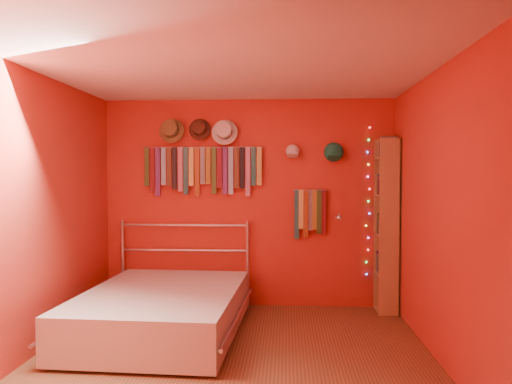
% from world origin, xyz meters
% --- Properties ---
extents(ground, '(3.50, 3.50, 0.00)m').
position_xyz_m(ground, '(0.00, 0.00, 0.00)').
color(ground, brown).
rests_on(ground, ground).
extents(back_wall, '(3.50, 0.02, 2.50)m').
position_xyz_m(back_wall, '(0.00, 1.75, 1.25)').
color(back_wall, '#AD271C').
rests_on(back_wall, ground).
extents(right_wall, '(0.02, 3.50, 2.50)m').
position_xyz_m(right_wall, '(1.75, 0.00, 1.25)').
color(right_wall, '#AD271C').
rests_on(right_wall, ground).
extents(left_wall, '(0.02, 3.50, 2.50)m').
position_xyz_m(left_wall, '(-1.75, 0.00, 1.25)').
color(left_wall, '#AD271C').
rests_on(left_wall, ground).
extents(ceiling, '(3.50, 3.50, 0.02)m').
position_xyz_m(ceiling, '(0.00, 0.00, 2.50)').
color(ceiling, white).
rests_on(ceiling, back_wall).
extents(tie_rack, '(1.45, 0.03, 0.60)m').
position_xyz_m(tie_rack, '(-0.55, 1.68, 1.68)').
color(tie_rack, silver).
rests_on(tie_rack, back_wall).
extents(small_tie_rack, '(0.40, 0.03, 0.59)m').
position_xyz_m(small_tie_rack, '(0.74, 1.69, 1.16)').
color(small_tie_rack, silver).
rests_on(small_tie_rack, back_wall).
extents(fedora_olive, '(0.31, 0.17, 0.30)m').
position_xyz_m(fedora_olive, '(-0.93, 1.65, 2.13)').
color(fedora_olive, brown).
rests_on(fedora_olive, back_wall).
extents(fedora_brown, '(0.27, 0.15, 0.26)m').
position_xyz_m(fedora_brown, '(-0.59, 1.66, 2.14)').
color(fedora_brown, '#422317').
rests_on(fedora_brown, back_wall).
extents(fedora_white, '(0.31, 0.17, 0.31)m').
position_xyz_m(fedora_white, '(-0.28, 1.65, 2.11)').
color(fedora_white, silver).
rests_on(fedora_white, back_wall).
extents(cap_white, '(0.17, 0.22, 0.17)m').
position_xyz_m(cap_white, '(0.53, 1.70, 1.87)').
color(cap_white, silver).
rests_on(cap_white, back_wall).
extents(cap_green, '(0.20, 0.25, 0.20)m').
position_xyz_m(cap_green, '(1.02, 1.70, 1.86)').
color(cap_green, '#197451').
rests_on(cap_green, back_wall).
extents(fairy_lights, '(0.06, 0.02, 1.77)m').
position_xyz_m(fairy_lights, '(1.43, 1.71, 1.28)').
color(fairy_lights, '#FF3333').
rests_on(fairy_lights, back_wall).
extents(reading_lamp, '(0.07, 0.30, 0.09)m').
position_xyz_m(reading_lamp, '(1.06, 1.52, 1.10)').
color(reading_lamp, silver).
rests_on(reading_lamp, back_wall).
extents(bookshelf, '(0.25, 0.34, 2.00)m').
position_xyz_m(bookshelf, '(1.66, 1.53, 1.02)').
color(bookshelf, olive).
rests_on(bookshelf, ground).
extents(bed, '(1.65, 2.18, 1.04)m').
position_xyz_m(bed, '(-0.77, 0.57, 0.24)').
color(bed, silver).
rests_on(bed, ground).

